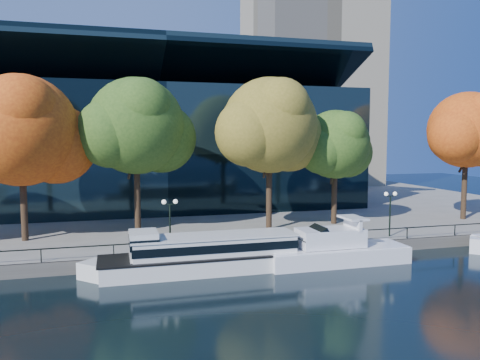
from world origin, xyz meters
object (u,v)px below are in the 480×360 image
object	(u,v)px
cruiser_near	(331,250)
tree_1	(23,133)
tree_3	(272,128)
lamp_1	(170,213)
tree_5	(468,132)
lamp_2	(390,203)
tree_2	(138,128)
tour_boat	(202,253)
tree_4	(337,146)

from	to	relation	value
cruiser_near	tree_1	size ratio (longest dim) A/B	0.89
tree_3	lamp_1	size ratio (longest dim) A/B	3.62
tree_5	lamp_1	bearing A→B (deg)	-170.01
tree_3	lamp_2	distance (m)	12.92
tree_5	lamp_1	world-z (taller)	tree_5
tree_2	tree_5	size ratio (longest dim) A/B	1.05
tree_1	lamp_1	size ratio (longest dim) A/B	3.53
tree_1	tree_2	world-z (taller)	tree_2
tree_2	lamp_1	size ratio (longest dim) A/B	3.58
tour_boat	lamp_1	xyz separation A→B (m)	(-1.95, 3.18, 2.61)
tree_1	tree_3	xyz separation A→B (m)	(21.92, -0.95, 0.55)
lamp_2	tree_2	bearing A→B (deg)	159.36
tree_3	lamp_1	xyz separation A→B (m)	(-10.43, -5.79, -6.85)
tour_boat	lamp_2	distance (m)	18.25
tree_3	tree_2	bearing A→B (deg)	169.20
tree_5	cruiser_near	bearing A→B (deg)	-155.27
cruiser_near	lamp_2	distance (m)	9.05
lamp_1	lamp_2	world-z (taller)	same
tree_4	lamp_1	world-z (taller)	tree_4
tree_5	tree_4	bearing A→B (deg)	175.30
cruiser_near	tree_5	size ratio (longest dim) A/B	0.91
tree_2	tree_3	bearing A→B (deg)	-10.80
tour_boat	tree_3	distance (m)	15.55
tour_boat	tree_1	world-z (taller)	tree_1
tree_1	lamp_2	size ratio (longest dim) A/B	3.53
tree_3	tree_1	bearing A→B (deg)	177.53
tree_1	lamp_2	xyz separation A→B (m)	(31.22, -6.73, -6.30)
lamp_1	lamp_2	bearing A→B (deg)	0.00
tree_4	tree_1	bearing A→B (deg)	-179.44
tree_2	tree_3	xyz separation A→B (m)	(12.30, -2.35, 0.08)
tree_2	lamp_2	distance (m)	24.05
tree_5	tree_2	bearing A→B (deg)	176.14
tree_4	lamp_2	distance (m)	8.83
tour_boat	lamp_1	bearing A→B (deg)	121.48
tree_4	tree_5	xyz separation A→B (m)	(14.97, -1.23, 1.50)
tour_boat	lamp_2	xyz separation A→B (m)	(17.78, 3.18, 2.61)
cruiser_near	tree_4	size ratio (longest dim) A/B	1.08
tree_3	tree_5	distance (m)	22.45
cruiser_near	tree_4	distance (m)	14.63
tree_1	tree_5	xyz separation A→B (m)	(44.37, -0.95, 0.24)
tree_1	tree_3	size ratio (longest dim) A/B	0.98
tree_1	tree_2	distance (m)	9.73
lamp_1	lamp_2	size ratio (longest dim) A/B	1.00
tree_4	tree_3	bearing A→B (deg)	-170.64
tree_1	lamp_2	distance (m)	32.55
lamp_1	lamp_2	distance (m)	19.73
tour_boat	cruiser_near	bearing A→B (deg)	-3.62
tour_boat	tree_1	size ratio (longest dim) A/B	1.20
tree_3	tree_5	world-z (taller)	tree_3
tree_4	lamp_1	size ratio (longest dim) A/B	2.90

